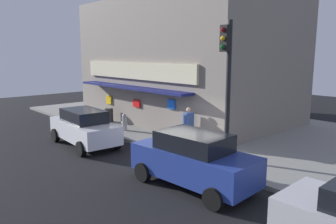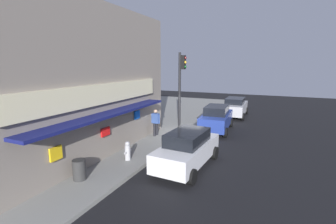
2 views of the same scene
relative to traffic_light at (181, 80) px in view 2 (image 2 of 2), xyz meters
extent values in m
plane|color=black|center=(-1.36, -0.97, -3.53)|extent=(50.32, 50.32, 0.00)
cube|color=gray|center=(-1.36, 4.79, -3.45)|extent=(33.55, 11.52, 0.15)
cube|color=gray|center=(-7.18, 5.14, 0.25)|extent=(12.51, 8.04, 7.25)
cube|color=beige|center=(-7.18, 1.04, -0.23)|extent=(9.51, 0.16, 0.91)
cube|color=navy|center=(-7.18, 0.69, -1.13)|extent=(9.01, 0.90, 0.12)
cube|color=yellow|center=(-9.95, 1.06, -2.14)|extent=(0.54, 0.08, 0.52)
cube|color=red|center=(-7.07, 1.06, -2.05)|extent=(0.60, 0.08, 0.40)
cube|color=blue|center=(-4.20, 1.06, -1.76)|extent=(0.52, 0.08, 0.47)
cylinder|color=black|center=(0.00, 0.10, -0.74)|extent=(0.18, 0.18, 5.28)
cube|color=black|center=(0.00, -0.15, 1.23)|extent=(0.32, 0.28, 0.95)
sphere|color=maroon|center=(0.00, -0.30, 1.53)|extent=(0.18, 0.18, 0.18)
sphere|color=yellow|center=(0.00, -0.30, 1.23)|extent=(0.18, 0.18, 0.18)
sphere|color=#0F4C19|center=(0.00, -0.30, 0.93)|extent=(0.18, 0.18, 0.18)
cylinder|color=#B2B2B7|center=(-6.80, 0.04, -3.02)|extent=(0.26, 0.26, 0.72)
sphere|color=#B2B2B7|center=(-6.80, 0.04, -2.58)|extent=(0.22, 0.22, 0.22)
cylinder|color=#B2B2B7|center=(-6.99, 0.04, -2.98)|extent=(0.12, 0.10, 0.10)
cylinder|color=#B2B2B7|center=(-6.61, 0.04, -2.98)|extent=(0.12, 0.10, 0.10)
cylinder|color=#2D2D2D|center=(-9.29, 0.63, -2.97)|extent=(0.51, 0.51, 0.81)
cylinder|color=black|center=(-2.79, 0.68, -2.97)|extent=(0.16, 0.16, 0.81)
cylinder|color=black|center=(-2.46, 0.67, -2.97)|extent=(0.16, 0.16, 0.81)
cube|color=#334C8C|center=(-2.62, 0.68, -2.25)|extent=(0.25, 0.48, 0.62)
sphere|color=tan|center=(-2.62, 0.68, -1.80)|extent=(0.22, 0.22, 0.22)
cylinder|color=#334C8C|center=(-2.63, 0.42, -2.28)|extent=(0.10, 0.10, 0.56)
cylinder|color=#334C8C|center=(-2.62, 0.94, -2.28)|extent=(0.10, 0.10, 0.56)
cube|color=#B7B7BC|center=(6.21, -2.81, -2.78)|extent=(4.22, 1.86, 0.87)
cube|color=black|center=(6.21, -2.81, -2.10)|extent=(2.29, 1.54, 0.48)
cylinder|color=black|center=(7.66, -1.89, -3.21)|extent=(0.64, 0.23, 0.64)
cylinder|color=black|center=(7.69, -3.68, -3.21)|extent=(0.64, 0.23, 0.64)
cylinder|color=black|center=(4.72, -1.95, -3.21)|extent=(0.64, 0.23, 0.64)
cylinder|color=black|center=(4.76, -3.74, -3.21)|extent=(0.64, 0.23, 0.64)
cube|color=navy|center=(0.67, -2.44, -2.76)|extent=(4.28, 1.96, 0.90)
cube|color=black|center=(0.67, -2.44, -2.03)|extent=(2.34, 1.58, 0.56)
cylinder|color=black|center=(2.08, -1.50, -3.21)|extent=(0.65, 0.26, 0.64)
cylinder|color=black|center=(2.18, -3.22, -3.21)|extent=(0.65, 0.26, 0.64)
cylinder|color=black|center=(-0.84, -1.66, -3.21)|extent=(0.65, 0.26, 0.64)
cylinder|color=black|center=(-0.75, -3.39, -3.21)|extent=(0.65, 0.26, 0.64)
cube|color=silver|center=(-6.07, -2.70, -2.81)|extent=(4.33, 1.91, 0.81)
cube|color=black|center=(-6.07, -2.70, -2.12)|extent=(2.36, 1.54, 0.56)
cylinder|color=black|center=(-4.54, -1.95, -3.21)|extent=(0.65, 0.26, 0.64)
cylinder|color=black|center=(-4.64, -3.62, -3.21)|extent=(0.65, 0.26, 0.64)
cylinder|color=black|center=(-7.51, -1.78, -3.21)|extent=(0.65, 0.26, 0.64)
cylinder|color=black|center=(-7.60, -3.46, -3.21)|extent=(0.65, 0.26, 0.64)
camera|label=1|loc=(7.60, -9.76, 0.69)|focal=35.16mm
camera|label=2|loc=(-16.06, -6.24, 1.08)|focal=26.18mm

